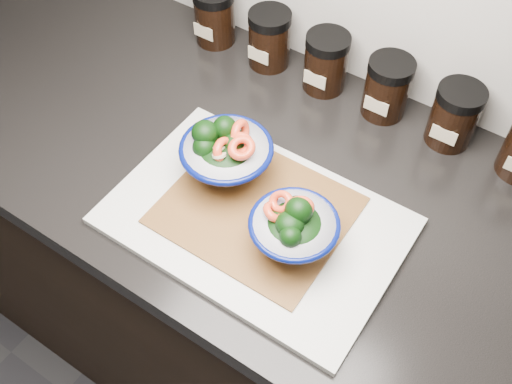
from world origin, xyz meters
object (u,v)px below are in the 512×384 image
Objects in this scene: spice_jar_d at (387,88)px; spice_jar_c at (326,62)px; cutting_board at (255,221)px; spice_jar_b at (269,39)px; bowl_right at (293,229)px; spice_jar_e at (455,116)px; spice_jar_a at (215,16)px; bowl_left at (226,155)px.

spice_jar_c is at bearing 180.00° from spice_jar_d.
cutting_board is 0.35m from spice_jar_d.
bowl_right is at bearing -52.59° from spice_jar_b.
spice_jar_e is at bearing 0.00° from spice_jar_d.
bowl_right reaches higher than spice_jar_a.
spice_jar_a and spice_jar_e have the same top height.
bowl_left is 0.32m from spice_jar_d.
cutting_board is 3.98× the size of spice_jar_d.
spice_jar_a is 1.00× the size of spice_jar_e.
spice_jar_c is 1.00× the size of spice_jar_d.
cutting_board is 0.11m from bowl_left.
bowl_right is 1.18× the size of spice_jar_b.
spice_jar_a reaches higher than cutting_board.
bowl_right is (0.07, -0.01, 0.05)m from cutting_board.
spice_jar_e is at bearing 47.63° from bowl_left.
cutting_board is at bearing -117.90° from spice_jar_e.
cutting_board is 2.99× the size of bowl_left.
spice_jar_a is at bearing 133.63° from cutting_board.
spice_jar_a is (-0.24, 0.29, -0.01)m from bowl_left.
bowl_right is 0.35m from spice_jar_d.
spice_jar_e is (0.37, 0.00, 0.00)m from spice_jar_b.
spice_jar_c is (0.25, 0.00, 0.00)m from spice_jar_a.
spice_jar_b is (-0.11, 0.29, -0.01)m from bowl_left.
cutting_board is at bearing -60.25° from spice_jar_b.
bowl_right is 0.38m from spice_jar_c.
bowl_left reaches higher than spice_jar_a.
cutting_board is 0.09m from bowl_right.
spice_jar_a is (-0.32, 0.34, 0.05)m from cutting_board.
bowl_left is at bearing 159.95° from bowl_right.
spice_jar_e reaches higher than cutting_board.
spice_jar_b reaches higher than cutting_board.
bowl_left reaches higher than spice_jar_b.
spice_jar_d reaches higher than cutting_board.
bowl_left is 1.33× the size of spice_jar_e.
spice_jar_b is 1.00× the size of spice_jar_e.
bowl_left is at bearing -93.26° from spice_jar_c.
spice_jar_a is 1.00× the size of spice_jar_c.
spice_jar_a is at bearing 128.96° from bowl_left.
bowl_left reaches higher than spice_jar_c.
bowl_right is at bearing -67.56° from spice_jar_c.
bowl_right is 0.44m from spice_jar_b.
spice_jar_a and spice_jar_b have the same top height.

